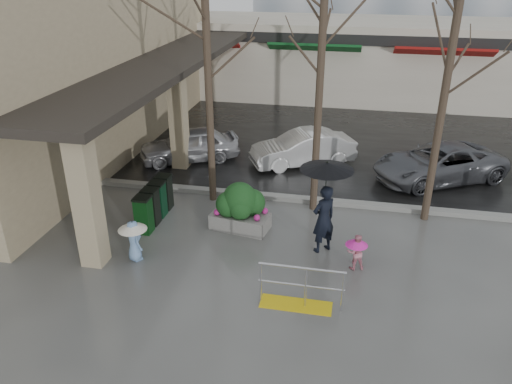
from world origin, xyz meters
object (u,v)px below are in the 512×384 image
(child_pink, at_px, (356,249))
(planter, at_px, (240,207))
(tree_mideast, at_px, (452,51))
(car_b, at_px, (303,148))
(woman, at_px, (325,200))
(car_a, at_px, (189,145))
(tree_west, at_px, (206,34))
(handrail, at_px, (299,292))
(tree_midwest, at_px, (323,32))
(car_c, at_px, (439,163))
(news_boxes, at_px, (154,203))
(child_blue, at_px, (133,236))

(child_pink, bearing_deg, planter, -39.42)
(tree_mideast, relative_size, car_b, 1.70)
(woman, distance_m, planter, 2.60)
(tree_mideast, height_order, car_a, tree_mideast)
(tree_west, xyz_separation_m, woman, (3.67, -2.37, -3.61))
(child_pink, bearing_deg, car_a, -60.04)
(handrail, relative_size, planter, 1.10)
(planter, distance_m, car_b, 5.31)
(woman, bearing_deg, tree_mideast, 177.98)
(car_b, bearing_deg, car_a, -111.32)
(handrail, xyz_separation_m, tree_midwest, (-0.16, 4.80, 4.86))
(tree_west, xyz_separation_m, child_pink, (4.54, -3.05, -4.53))
(tree_west, relative_size, car_c, 1.50)
(tree_midwest, relative_size, news_boxes, 3.57)
(tree_west, relative_size, car_a, 1.84)
(tree_midwest, distance_m, car_b, 5.85)
(tree_midwest, relative_size, child_blue, 6.35)
(tree_mideast, distance_m, news_boxes, 9.05)
(tree_mideast, bearing_deg, car_b, 138.96)
(news_boxes, height_order, car_b, car_b)
(handrail, distance_m, child_blue, 4.46)
(woman, xyz_separation_m, car_a, (-5.46, 5.43, -0.84))
(news_boxes, bearing_deg, car_b, 54.87)
(tree_west, bearing_deg, car_a, 120.36)
(handrail, bearing_deg, child_pink, 55.98)
(child_pink, distance_m, car_c, 6.63)
(tree_mideast, height_order, woman, tree_mideast)
(woman, relative_size, car_b, 0.66)
(car_b, bearing_deg, woman, -15.90)
(tree_midwest, height_order, woman, tree_midwest)
(tree_midwest, height_order, car_c, tree_midwest)
(handrail, distance_m, car_b, 8.39)
(handrail, distance_m, child_pink, 2.12)
(car_b, bearing_deg, child_pink, -9.94)
(child_pink, xyz_separation_m, planter, (-3.25, 1.40, 0.13))
(tree_west, bearing_deg, planter, -51.88)
(tree_west, relative_size, planter, 3.93)
(tree_mideast, xyz_separation_m, child_blue, (-7.47, -3.77, -4.18))
(woman, distance_m, child_blue, 4.91)
(child_blue, bearing_deg, car_a, -43.47)
(woman, bearing_deg, car_a, -86.78)
(tree_mideast, height_order, car_c, tree_mideast)
(woman, height_order, planter, woman)
(child_pink, distance_m, child_blue, 5.56)
(child_blue, xyz_separation_m, news_boxes, (-0.32, 2.13, -0.14))
(tree_west, height_order, planter, tree_west)
(handrail, relative_size, car_c, 0.42)
(woman, bearing_deg, planter, -58.81)
(child_pink, xyz_separation_m, car_b, (-2.10, 6.58, 0.08))
(handrail, bearing_deg, tree_mideast, 56.81)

